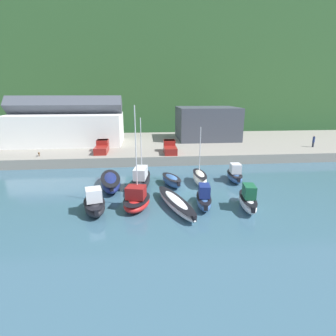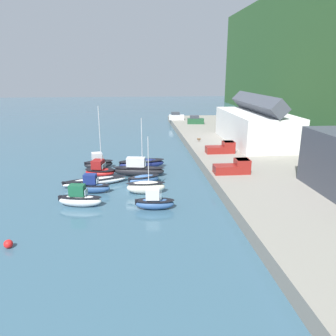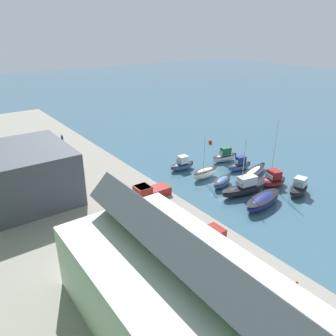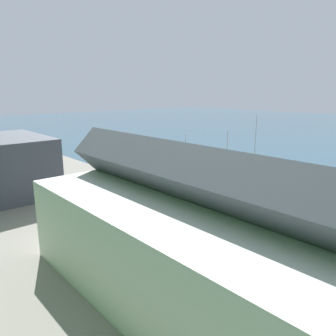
{
  "view_description": "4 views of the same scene",
  "coord_description": "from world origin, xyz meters",
  "px_view_note": "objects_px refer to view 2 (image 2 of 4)",
  "views": [
    {
      "loc": [
        -4.58,
        -29.38,
        11.21
      ],
      "look_at": [
        -1.66,
        1.96,
        2.05
      ],
      "focal_mm": 28.0,
      "sensor_mm": 36.0,
      "label": 1
    },
    {
      "loc": [
        40.37,
        0.32,
        14.58
      ],
      "look_at": [
        -3.31,
        4.57,
        1.58
      ],
      "focal_mm": 35.0,
      "sensor_mm": 36.0,
      "label": 2
    },
    {
      "loc": [
        -31.79,
        33.2,
        21.57
      ],
      "look_at": [
        4.7,
        6.62,
        2.26
      ],
      "focal_mm": 35.0,
      "sensor_mm": 36.0,
      "label": 3
    },
    {
      "loc": [
        -31.67,
        35.25,
        13.39
      ],
      "look_at": [
        4.7,
        2.93,
        1.8
      ],
      "focal_mm": 35.0,
      "sensor_mm": 36.0,
      "label": 4
    }
  ],
  "objects_px": {
    "mooring_buoy_0": "(8,244)",
    "moored_boat_0": "(142,164)",
    "pickup_truck_0": "(223,148)",
    "moored_boat_6": "(100,170)",
    "moored_boat_5": "(98,163)",
    "moored_boat_8": "(92,186)",
    "parked_car_1": "(176,116)",
    "moored_boat_2": "(144,179)",
    "moored_boat_7": "(95,181)",
    "moored_boat_3": "(146,187)",
    "pickup_truck_1": "(235,167)",
    "moored_boat_4": "(154,202)",
    "moored_boat_1": "(138,169)",
    "parked_car_0": "(195,120)",
    "dog_on_quay": "(199,139)",
    "moored_boat_9": "(80,199)"
  },
  "relations": [
    {
      "from": "moored_boat_5",
      "to": "pickup_truck_1",
      "type": "bearing_deg",
      "value": 49.47
    },
    {
      "from": "moored_boat_4",
      "to": "moored_boat_1",
      "type": "bearing_deg",
      "value": -167.65
    },
    {
      "from": "moored_boat_1",
      "to": "moored_boat_8",
      "type": "height_order",
      "value": "moored_boat_1"
    },
    {
      "from": "moored_boat_1",
      "to": "moored_boat_2",
      "type": "distance_m",
      "value": 3.8
    },
    {
      "from": "moored_boat_6",
      "to": "pickup_truck_1",
      "type": "bearing_deg",
      "value": 88.48
    },
    {
      "from": "dog_on_quay",
      "to": "mooring_buoy_0",
      "type": "distance_m",
      "value": 42.16
    },
    {
      "from": "moored_boat_1",
      "to": "moored_boat_9",
      "type": "xyz_separation_m",
      "value": [
        10.55,
        -6.63,
        -0.08
      ]
    },
    {
      "from": "mooring_buoy_0",
      "to": "moored_boat_9",
      "type": "bearing_deg",
      "value": 151.62
    },
    {
      "from": "dog_on_quay",
      "to": "pickup_truck_0",
      "type": "bearing_deg",
      "value": 175.52
    },
    {
      "from": "parked_car_1",
      "to": "moored_boat_4",
      "type": "bearing_deg",
      "value": -4.88
    },
    {
      "from": "moored_boat_0",
      "to": "moored_boat_3",
      "type": "relative_size",
      "value": 1.03
    },
    {
      "from": "parked_car_1",
      "to": "pickup_truck_0",
      "type": "relative_size",
      "value": 0.91
    },
    {
      "from": "mooring_buoy_0",
      "to": "moored_boat_2",
      "type": "bearing_deg",
      "value": 142.19
    },
    {
      "from": "moored_boat_0",
      "to": "moored_boat_6",
      "type": "xyz_separation_m",
      "value": [
        3.26,
        -6.13,
        0.09
      ]
    },
    {
      "from": "moored_boat_0",
      "to": "parked_car_0",
      "type": "relative_size",
      "value": 1.7
    },
    {
      "from": "moored_boat_2",
      "to": "moored_boat_7",
      "type": "distance_m",
      "value": 6.54
    },
    {
      "from": "moored_boat_0",
      "to": "moored_boat_2",
      "type": "xyz_separation_m",
      "value": [
        7.41,
        0.12,
        -0.11
      ]
    },
    {
      "from": "moored_boat_3",
      "to": "pickup_truck_1",
      "type": "height_order",
      "value": "moored_boat_3"
    },
    {
      "from": "moored_boat_3",
      "to": "parked_car_1",
      "type": "distance_m",
      "value": 54.08
    },
    {
      "from": "moored_boat_3",
      "to": "parked_car_1",
      "type": "xyz_separation_m",
      "value": [
        -53.08,
        10.23,
        1.55
      ]
    },
    {
      "from": "dog_on_quay",
      "to": "moored_boat_2",
      "type": "bearing_deg",
      "value": 132.71
    },
    {
      "from": "moored_boat_6",
      "to": "moored_boat_2",
      "type": "bearing_deg",
      "value": 70.57
    },
    {
      "from": "moored_boat_0",
      "to": "pickup_truck_0",
      "type": "bearing_deg",
      "value": 93.0
    },
    {
      "from": "parked_car_0",
      "to": "moored_boat_9",
      "type": "bearing_deg",
      "value": -18.21
    },
    {
      "from": "moored_boat_9",
      "to": "moored_boat_8",
      "type": "bearing_deg",
      "value": 178.57
    },
    {
      "from": "moored_boat_2",
      "to": "moored_boat_8",
      "type": "height_order",
      "value": "moored_boat_8"
    },
    {
      "from": "moored_boat_5",
      "to": "dog_on_quay",
      "type": "distance_m",
      "value": 21.43
    },
    {
      "from": "parked_car_1",
      "to": "moored_boat_5",
      "type": "bearing_deg",
      "value": -18.22
    },
    {
      "from": "moored_boat_1",
      "to": "dog_on_quay",
      "type": "height_order",
      "value": "moored_boat_1"
    },
    {
      "from": "moored_boat_5",
      "to": "moored_boat_8",
      "type": "bearing_deg",
      "value": -12.97
    },
    {
      "from": "moored_boat_0",
      "to": "pickup_truck_1",
      "type": "bearing_deg",
      "value": 46.49
    },
    {
      "from": "moored_boat_7",
      "to": "pickup_truck_1",
      "type": "distance_m",
      "value": 18.76
    },
    {
      "from": "moored_boat_9",
      "to": "mooring_buoy_0",
      "type": "relative_size",
      "value": 6.76
    },
    {
      "from": "moored_boat_4",
      "to": "moored_boat_6",
      "type": "xyz_separation_m",
      "value": [
        -12.5,
        -7.19,
        0.03
      ]
    },
    {
      "from": "moored_boat_2",
      "to": "moored_boat_6",
      "type": "height_order",
      "value": "moored_boat_6"
    },
    {
      "from": "moored_boat_2",
      "to": "mooring_buoy_0",
      "type": "xyz_separation_m",
      "value": [
        15.46,
        -12.0,
        -0.31
      ]
    },
    {
      "from": "moored_boat_8",
      "to": "pickup_truck_1",
      "type": "relative_size",
      "value": 0.97
    },
    {
      "from": "dog_on_quay",
      "to": "mooring_buoy_0",
      "type": "xyz_separation_m",
      "value": [
        35.18,
        -23.18,
        -1.59
      ]
    },
    {
      "from": "moored_boat_1",
      "to": "moored_boat_5",
      "type": "bearing_deg",
      "value": -116.88
    },
    {
      "from": "pickup_truck_1",
      "to": "pickup_truck_0",
      "type": "bearing_deg",
      "value": 174.27
    },
    {
      "from": "pickup_truck_0",
      "to": "mooring_buoy_0",
      "type": "xyz_separation_m",
      "value": [
        25.75,
        -25.4,
        -1.95
      ]
    },
    {
      "from": "moored_boat_0",
      "to": "moored_boat_9",
      "type": "xyz_separation_m",
      "value": [
        14.24,
        -7.21,
        0.13
      ]
    },
    {
      "from": "moored_boat_6",
      "to": "pickup_truck_0",
      "type": "height_order",
      "value": "moored_boat_6"
    },
    {
      "from": "moored_boat_8",
      "to": "parked_car_0",
      "type": "relative_size",
      "value": 1.05
    },
    {
      "from": "pickup_truck_0",
      "to": "moored_boat_6",
      "type": "bearing_deg",
      "value": -73.06
    },
    {
      "from": "moored_boat_2",
      "to": "parked_car_1",
      "type": "relative_size",
      "value": 1.07
    },
    {
      "from": "moored_boat_3",
      "to": "moored_boat_8",
      "type": "distance_m",
      "value": 6.75
    },
    {
      "from": "moored_boat_7",
      "to": "moored_boat_8",
      "type": "relative_size",
      "value": 1.89
    },
    {
      "from": "moored_boat_5",
      "to": "pickup_truck_0",
      "type": "relative_size",
      "value": 1.01
    },
    {
      "from": "mooring_buoy_0",
      "to": "moored_boat_0",
      "type": "bearing_deg",
      "value": 152.56
    }
  ]
}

